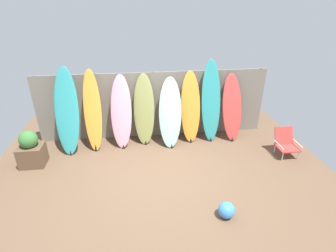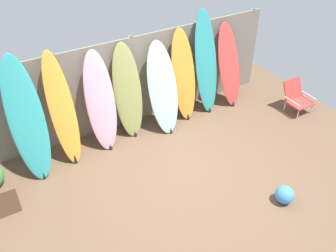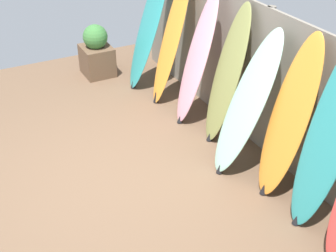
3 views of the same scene
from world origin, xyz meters
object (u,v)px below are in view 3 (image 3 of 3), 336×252
(surfboard_olive_3, at_px, (227,76))
(planter_box, at_px, (97,53))
(surfboard_teal_0, at_px, (149,23))
(surfboard_pink_2, at_px, (197,60))
(surfboard_orange_1, at_px, (171,39))
(surfboard_seafoam_4, at_px, (247,104))
(surfboard_teal_6, at_px, (330,133))
(surfboard_orange_5, at_px, (289,120))

(surfboard_olive_3, xyz_separation_m, planter_box, (-2.62, -0.79, -0.51))
(surfboard_teal_0, relative_size, surfboard_pink_2, 1.13)
(planter_box, bearing_deg, surfboard_pink_2, 18.75)
(surfboard_orange_1, xyz_separation_m, surfboard_seafoam_4, (1.92, -0.05, -0.11))
(surfboard_pink_2, bearing_deg, surfboard_teal_6, 1.98)
(surfboard_teal_6, bearing_deg, surfboard_olive_3, 179.50)
(surfboard_teal_6, bearing_deg, surfboard_teal_0, -177.51)
(surfboard_orange_5, height_order, planter_box, surfboard_orange_5)
(surfboard_teal_0, distance_m, surfboard_pink_2, 1.29)
(surfboard_teal_0, relative_size, surfboard_orange_5, 1.12)
(surfboard_teal_0, xyz_separation_m, surfboard_teal_6, (3.61, 0.16, 0.03))
(surfboard_orange_5, xyz_separation_m, planter_box, (-3.82, -0.75, -0.53))
(surfboard_olive_3, relative_size, surfboard_orange_5, 0.98)
(surfboard_orange_5, bearing_deg, planter_box, -168.86)
(surfboard_orange_1, xyz_separation_m, planter_box, (-1.35, -0.68, -0.58))
(surfboard_teal_0, bearing_deg, planter_box, -140.94)
(surfboard_pink_2, height_order, surfboard_orange_5, surfboard_orange_5)
(surfboard_teal_0, relative_size, surfboard_orange_1, 1.04)
(surfboard_orange_1, relative_size, planter_box, 2.29)
(surfboard_pink_2, distance_m, planter_box, 2.22)
(surfboard_olive_3, bearing_deg, surfboard_orange_5, -1.71)
(surfboard_olive_3, height_order, planter_box, surfboard_olive_3)
(surfboard_pink_2, height_order, surfboard_seafoam_4, surfboard_pink_2)
(surfboard_teal_0, xyz_separation_m, surfboard_pink_2, (1.28, 0.08, -0.11))
(planter_box, bearing_deg, surfboard_seafoam_4, 10.78)
(surfboard_seafoam_4, distance_m, surfboard_teal_6, 1.12)
(surfboard_olive_3, relative_size, surfboard_teal_6, 0.86)
(surfboard_pink_2, bearing_deg, surfboard_olive_3, 9.40)
(surfboard_orange_1, distance_m, surfboard_olive_3, 1.27)
(planter_box, bearing_deg, surfboard_olive_3, 16.76)
(planter_box, bearing_deg, surfboard_orange_5, 11.14)
(surfboard_olive_3, bearing_deg, surfboard_seafoam_4, -14.25)
(surfboard_orange_1, relative_size, surfboard_orange_5, 1.07)
(surfboard_orange_1, xyz_separation_m, surfboard_pink_2, (0.69, 0.02, -0.06))
(surfboard_orange_1, bearing_deg, planter_box, -153.46)
(surfboard_olive_3, bearing_deg, surfboard_orange_1, -174.91)
(planter_box, bearing_deg, surfboard_orange_1, 26.54)
(surfboard_orange_5, relative_size, surfboard_teal_6, 0.87)
(surfboard_orange_1, distance_m, surfboard_pink_2, 0.69)
(surfboard_pink_2, xyz_separation_m, surfboard_teal_6, (2.33, 0.08, 0.14))
(surfboard_seafoam_4, bearing_deg, surfboard_orange_5, 13.25)
(surfboard_teal_6, bearing_deg, surfboard_pink_2, -178.02)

